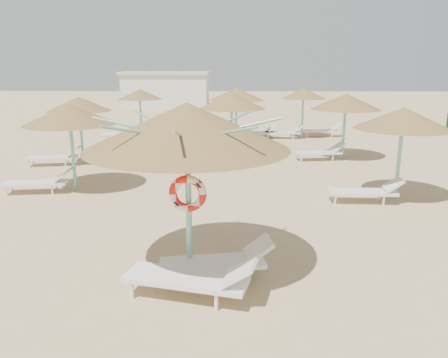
{
  "coord_description": "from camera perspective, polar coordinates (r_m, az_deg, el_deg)",
  "views": [
    {
      "loc": [
        0.73,
        -7.83,
        3.85
      ],
      "look_at": [
        0.47,
        1.92,
        1.3
      ],
      "focal_mm": 35.0,
      "sensor_mm": 36.0,
      "label": 1
    }
  ],
  "objects": [
    {
      "name": "ground",
      "position": [
        8.76,
        -3.47,
        -11.46
      ],
      "size": [
        120.0,
        120.0,
        0.0
      ],
      "primitive_type": "plane",
      "color": "tan",
      "rests_on": "ground"
    },
    {
      "name": "lounger_main_a",
      "position": [
        7.53,
        -3.84,
        -12.74
      ],
      "size": [
        2.35,
        1.18,
        0.82
      ],
      "rotation": [
        0.0,
        0.0,
        -0.24
      ],
      "color": "white",
      "rests_on": "ground"
    },
    {
      "name": "lounger_main_b",
      "position": [
        8.18,
        -0.54,
        -10.62
      ],
      "size": [
        2.15,
        0.95,
        0.75
      ],
      "rotation": [
        0.0,
        0.0,
        0.17
      ],
      "color": "white",
      "rests_on": "ground"
    },
    {
      "name": "service_hut",
      "position": [
        43.42,
        -7.55,
        11.61
      ],
      "size": [
        8.4,
        4.4,
        3.25
      ],
      "color": "silver",
      "rests_on": "ground"
    },
    {
      "name": "main_palapa",
      "position": [
        7.64,
        -4.86,
        6.83
      ],
      "size": [
        3.61,
        3.61,
        3.24
      ],
      "color": "#70C3AC",
      "rests_on": "ground"
    },
    {
      "name": "palapa_field",
      "position": [
        18.54,
        1.08,
        9.88
      ],
      "size": [
        14.34,
        13.93,
        2.72
      ],
      "color": "#70C3AC",
      "rests_on": "ground"
    }
  ]
}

